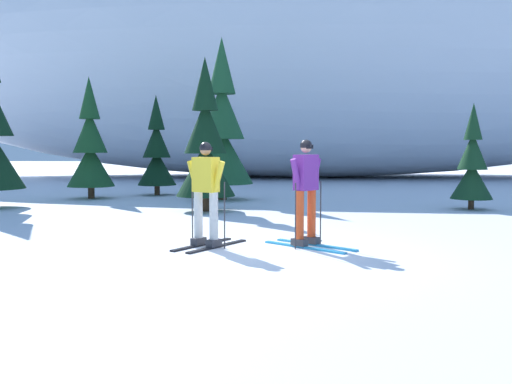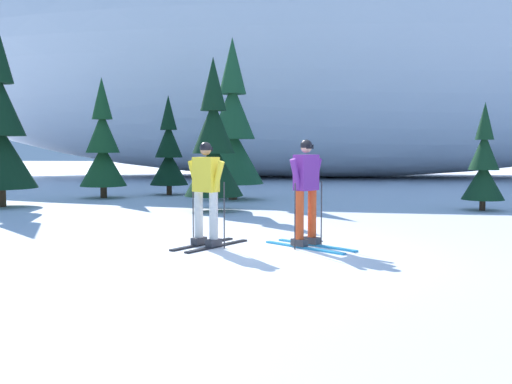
% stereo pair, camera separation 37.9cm
% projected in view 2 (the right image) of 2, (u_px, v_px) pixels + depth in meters
% --- Properties ---
extents(ground_plane, '(120.00, 120.00, 0.00)m').
position_uv_depth(ground_plane, '(262.00, 254.00, 9.41)').
color(ground_plane, white).
extents(skier_yellow_jacket, '(1.20, 1.57, 1.81)m').
position_uv_depth(skier_yellow_jacket, '(206.00, 191.00, 9.99)').
color(skier_yellow_jacket, black).
rests_on(skier_yellow_jacket, ground).
extents(skier_purple_jacket, '(1.57, 1.44, 1.85)m').
position_uv_depth(skier_purple_jacket, '(306.00, 190.00, 10.00)').
color(skier_purple_jacket, '#2893CC').
rests_on(skier_purple_jacket, ground).
extents(pine_tree_left, '(1.56, 1.56, 4.05)m').
position_uv_depth(pine_tree_left, '(103.00, 148.00, 19.55)').
color(pine_tree_left, '#47301E').
rests_on(pine_tree_left, ground).
extents(pine_tree_center_left, '(1.38, 1.38, 3.57)m').
position_uv_depth(pine_tree_center_left, '(169.00, 153.00, 20.89)').
color(pine_tree_center_left, '#47301E').
rests_on(pine_tree_center_left, ground).
extents(pine_tree_center_right, '(1.59, 1.59, 4.11)m').
position_uv_depth(pine_tree_center_right, '(214.00, 147.00, 15.55)').
color(pine_tree_center_right, '#47301E').
rests_on(pine_tree_center_right, ground).
extents(pine_tree_right, '(2.03, 2.03, 5.25)m').
position_uv_depth(pine_tree_right, '(233.00, 132.00, 18.91)').
color(pine_tree_right, '#47301E').
rests_on(pine_tree_right, ground).
extents(pine_tree_far_right, '(1.13, 1.13, 2.93)m').
position_uv_depth(pine_tree_far_right, '(484.00, 165.00, 15.74)').
color(pine_tree_far_right, '#47301E').
rests_on(pine_tree_far_right, ground).
extents(snow_ridge_background, '(50.29, 17.97, 13.54)m').
position_uv_depth(snow_ridge_background, '(324.00, 57.00, 32.77)').
color(snow_ridge_background, white).
rests_on(snow_ridge_background, ground).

